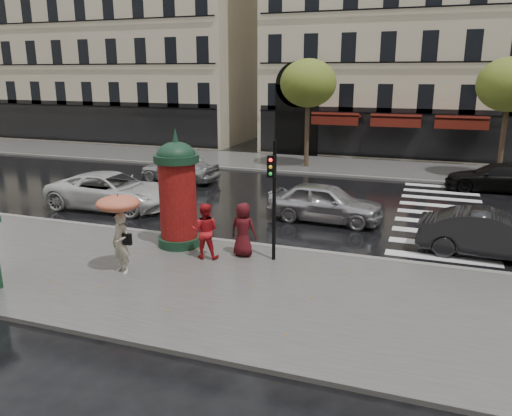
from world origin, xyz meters
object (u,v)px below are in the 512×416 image
at_px(man_burgundy, 243,230).
at_px(car_silver, 325,202).
at_px(morris_column, 178,191).
at_px(car_white, 112,191).
at_px(woman_umbrella, 119,221).
at_px(traffic_light, 273,189).
at_px(car_darkgrey, 492,234).
at_px(car_black, 496,178).
at_px(woman_red, 205,231).
at_px(car_far_silver, 180,168).

xyz_separation_m(man_burgundy, car_silver, (1.58, 5.08, -0.21)).
relative_size(morris_column, car_white, 0.70).
bearing_deg(man_burgundy, morris_column, -2.38).
bearing_deg(woman_umbrella, traffic_light, 31.84).
xyz_separation_m(morris_column, car_darkgrey, (9.90, 2.67, -1.27)).
distance_m(morris_column, car_black, 17.07).
height_order(woman_red, car_silver, woman_red).
bearing_deg(woman_umbrella, car_silver, 59.67).
bearing_deg(car_far_silver, car_black, 108.45).
bearing_deg(car_far_silver, car_silver, 68.99).
height_order(traffic_light, car_darkgrey, traffic_light).
bearing_deg(man_burgundy, car_black, -120.26).
distance_m(man_burgundy, car_white, 8.62).
distance_m(woman_red, car_darkgrey, 9.24).
height_order(woman_umbrella, car_white, woman_umbrella).
xyz_separation_m(woman_umbrella, car_silver, (4.42, 7.56, -0.92)).
distance_m(woman_umbrella, car_silver, 8.81).
bearing_deg(car_black, traffic_light, -32.12).
xyz_separation_m(woman_umbrella, car_far_silver, (-4.64, 12.33, -0.94)).
relative_size(woman_red, car_silver, 0.39).
relative_size(traffic_light, car_black, 0.78).
bearing_deg(traffic_light, car_darkgrey, 24.70).
bearing_deg(morris_column, car_white, 145.07).
relative_size(man_burgundy, traffic_light, 0.46).
bearing_deg(car_far_silver, man_burgundy, 44.01).
bearing_deg(car_black, man_burgundy, -35.48).
xyz_separation_m(woman_umbrella, woman_red, (1.78, 1.90, -0.69)).
bearing_deg(woman_red, traffic_light, -177.93).
distance_m(morris_column, traffic_light, 3.46).
relative_size(woman_red, morris_column, 0.45).
bearing_deg(woman_red, car_white, -45.51).
distance_m(woman_red, traffic_light, 2.55).
height_order(woman_red, traffic_light, traffic_light).
bearing_deg(traffic_light, car_white, 155.35).
height_order(traffic_light, car_black, traffic_light).
distance_m(traffic_light, car_white, 9.70).
xyz_separation_m(woman_red, morris_column, (-1.35, 0.81, 1.01)).
bearing_deg(car_silver, car_far_silver, 65.78).
xyz_separation_m(woman_umbrella, car_darkgrey, (10.34, 5.38, -0.95)).
distance_m(woman_red, morris_column, 1.87).
bearing_deg(car_far_silver, woman_red, 38.38).
height_order(man_burgundy, car_far_silver, man_burgundy).
bearing_deg(woman_umbrella, woman_red, 46.87).
xyz_separation_m(traffic_light, car_darkgrey, (6.47, 2.98, -1.64)).
xyz_separation_m(woman_red, car_silver, (2.64, 5.66, -0.23)).
bearing_deg(car_darkgrey, car_silver, 73.83).
bearing_deg(car_white, traffic_light, -116.02).
xyz_separation_m(morris_column, car_silver, (3.99, 4.85, -1.24)).
bearing_deg(car_darkgrey, car_black, -2.15).
bearing_deg(woman_red, car_far_silver, -69.73).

